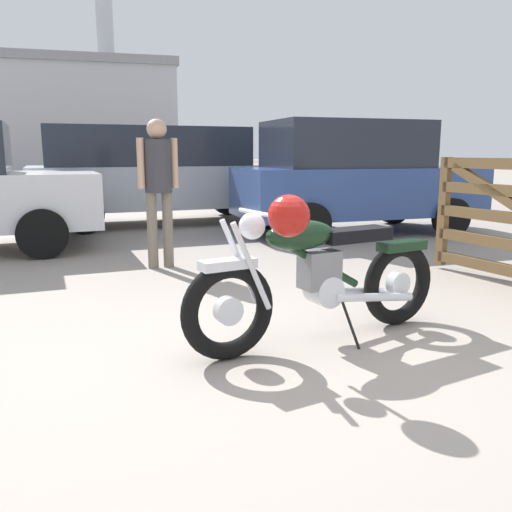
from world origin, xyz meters
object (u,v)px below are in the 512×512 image
at_px(vintage_motorcycle, 317,273).
at_px(dark_sedan_left, 320,163).
at_px(blue_hatchback_right, 158,172).
at_px(red_hatchback_near, 354,176).
at_px(bystander, 158,178).

xyz_separation_m(vintage_motorcycle, dark_sedan_left, (6.56, 13.25, 0.45)).
xyz_separation_m(blue_hatchback_right, red_hatchback_near, (2.77, -2.26, -0.02)).
relative_size(blue_hatchback_right, dark_sedan_left, 1.01).
height_order(blue_hatchback_right, red_hatchback_near, red_hatchback_near).
bearing_deg(blue_hatchback_right, dark_sedan_left, 43.69).
xyz_separation_m(blue_hatchback_right, dark_sedan_left, (6.51, 6.53, 0.00)).
bearing_deg(red_hatchback_near, vintage_motorcycle, -120.79).
distance_m(vintage_motorcycle, blue_hatchback_right, 6.74).
xyz_separation_m(vintage_motorcycle, red_hatchback_near, (2.82, 4.46, 0.43)).
height_order(vintage_motorcycle, bystander, bystander).
height_order(vintage_motorcycle, red_hatchback_near, red_hatchback_near).
height_order(vintage_motorcycle, blue_hatchback_right, blue_hatchback_right).
distance_m(vintage_motorcycle, dark_sedan_left, 14.79).
xyz_separation_m(vintage_motorcycle, bystander, (-0.59, 2.82, 0.53)).
height_order(blue_hatchback_right, dark_sedan_left, same).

